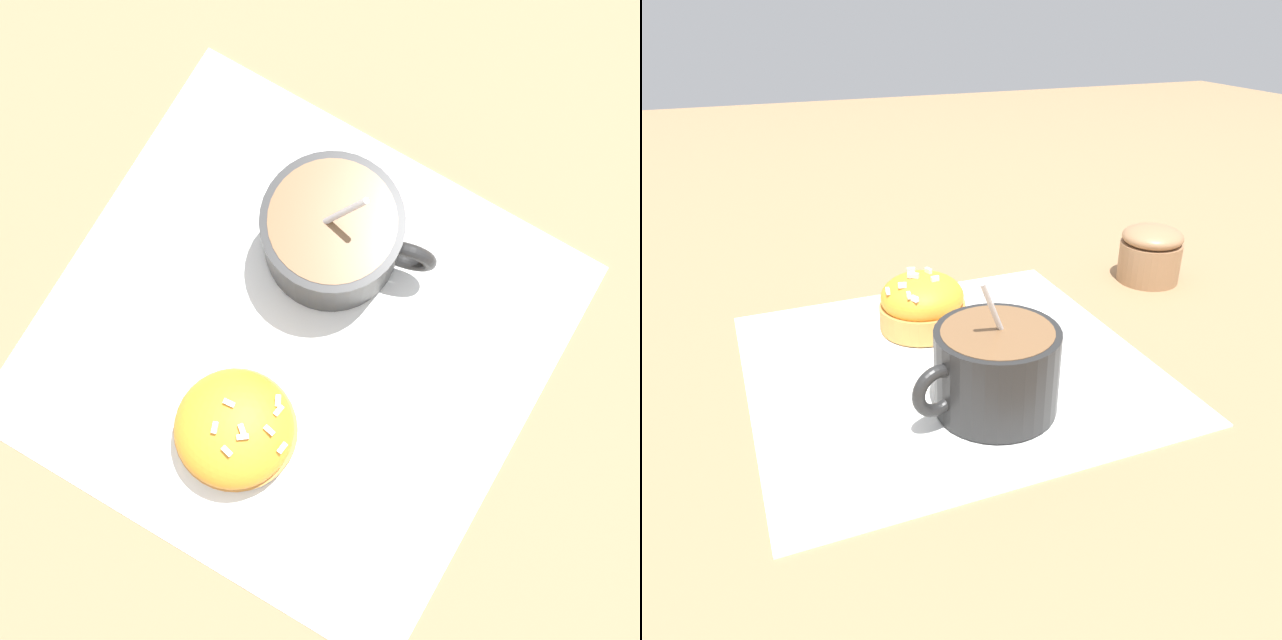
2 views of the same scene
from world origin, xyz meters
The scene contains 4 objects.
ground_plane centered at (0.00, 0.00, 0.00)m, with size 3.00×3.00×0.00m, color #93704C.
paper_napkin centered at (0.00, 0.00, 0.00)m, with size 0.31×0.32×0.00m.
coffee_cup centered at (0.07, 0.01, 0.04)m, with size 0.09×0.11×0.11m.
frosted_pastry centered at (-0.07, 0.00, 0.03)m, with size 0.08×0.08×0.05m.
Camera 1 is at (-0.06, -0.06, 0.59)m, focal length 50.00 mm.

